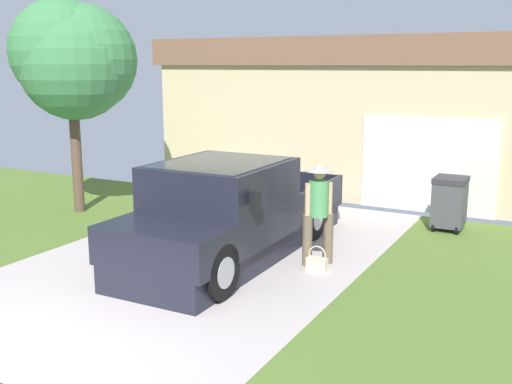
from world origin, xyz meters
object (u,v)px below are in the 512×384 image
(pickup_truck, at_px, (226,215))
(house_with_garage, at_px, (385,112))
(person_with_hat, at_px, (318,210))
(front_yard_tree, at_px, (74,59))
(handbag, at_px, (317,263))
(wheeled_trash_bin, at_px, (450,201))

(pickup_truck, bearing_deg, house_with_garage, -93.36)
(person_with_hat, height_order, front_yard_tree, front_yard_tree)
(pickup_truck, distance_m, front_yard_tree, 5.34)
(house_with_garage, height_order, front_yard_tree, front_yard_tree)
(handbag, height_order, wheeled_trash_bin, wheeled_trash_bin)
(person_with_hat, relative_size, house_with_garage, 0.15)
(pickup_truck, distance_m, person_with_hat, 1.53)
(handbag, distance_m, house_with_garage, 7.74)
(pickup_truck, xyz_separation_m, front_yard_tree, (-4.50, 1.36, 2.53))
(front_yard_tree, bearing_deg, handbag, -11.25)
(person_with_hat, bearing_deg, house_with_garage, -127.00)
(pickup_truck, distance_m, handbag, 1.70)
(person_with_hat, relative_size, handbag, 3.97)
(wheeled_trash_bin, bearing_deg, person_with_hat, -115.10)
(handbag, relative_size, wheeled_trash_bin, 0.40)
(house_with_garage, xyz_separation_m, front_yard_tree, (-4.91, -6.23, 1.36))
(person_with_hat, height_order, wheeled_trash_bin, person_with_hat)
(pickup_truck, bearing_deg, person_with_hat, -161.70)
(handbag, bearing_deg, pickup_truck, -174.24)
(person_with_hat, distance_m, wheeled_trash_bin, 3.48)
(person_with_hat, height_order, handbag, person_with_hat)
(person_with_hat, relative_size, front_yard_tree, 0.36)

